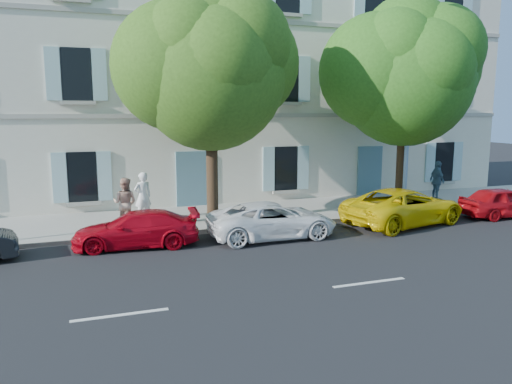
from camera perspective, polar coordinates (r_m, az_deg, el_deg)
name	(u,v)px	position (r m, az deg, el deg)	size (l,w,h in m)	color
ground	(302,243)	(16.26, 5.31, -5.79)	(90.00, 90.00, 0.00)	black
sidewalk	(257,214)	(20.25, 0.06, -2.50)	(36.00, 4.50, 0.15)	#A09E96
kerb	(276,225)	(18.27, 2.33, -3.80)	(36.00, 0.16, 0.16)	#9E998E
building	(218,74)	(25.38, -4.37, 13.32)	(28.00, 7.00, 12.00)	beige
car_red_coupe	(136,229)	(16.04, -13.53, -4.15)	(1.58, 3.88, 1.13)	#AD0413
car_white_coupe	(272,220)	(16.68, 1.88, -3.23)	(2.01, 4.35, 1.21)	white
car_yellow_supercar	(404,207)	(19.36, 16.55, -1.61)	(2.27, 4.92, 1.37)	#E1C009
car_red_hatchback	(503,202)	(22.19, 26.42, -1.03)	(1.44, 3.58, 1.22)	#A90A11
tree_left	(211,75)	(17.91, -5.20, 13.12)	(5.29, 5.29, 8.19)	#3A2819
tree_right	(406,80)	(21.27, 16.72, 12.20)	(5.35, 5.35, 8.24)	#3A2819
street_lamp	(412,90)	(20.69, 17.41, 11.03)	(0.33, 1.83, 8.54)	#7293BF
pedestrian_a	(143,196)	(19.00, -12.80, -0.50)	(0.67, 0.44, 1.82)	white
pedestrian_b	(125,203)	(17.95, -14.74, -1.22)	(0.86, 0.67, 1.78)	tan
pedestrian_c	(437,181)	(24.10, 20.00, 1.21)	(1.06, 0.44, 1.81)	#456980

